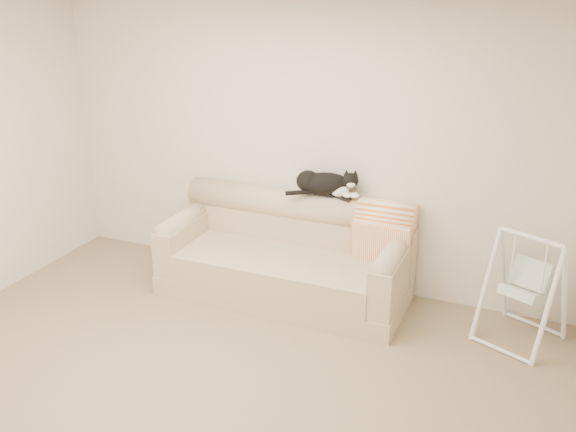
% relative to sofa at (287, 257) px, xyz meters
% --- Properties ---
extents(ground_plane, '(5.00, 5.00, 0.00)m').
position_rel_sofa_xyz_m(ground_plane, '(0.05, -1.62, -0.35)').
color(ground_plane, '#786850').
rests_on(ground_plane, ground).
extents(room_shell, '(5.04, 4.04, 2.60)m').
position_rel_sofa_xyz_m(room_shell, '(0.05, -1.62, 1.18)').
color(room_shell, beige).
rests_on(room_shell, ground).
extents(sofa, '(2.20, 0.93, 0.90)m').
position_rel_sofa_xyz_m(sofa, '(0.00, 0.00, 0.00)').
color(sofa, tan).
rests_on(sofa, ground).
extents(remote_a, '(0.18, 0.06, 0.03)m').
position_rel_sofa_xyz_m(remote_a, '(0.26, 0.24, 0.56)').
color(remote_a, black).
rests_on(remote_a, sofa).
extents(remote_b, '(0.18, 0.11, 0.02)m').
position_rel_sofa_xyz_m(remote_b, '(0.44, 0.22, 0.56)').
color(remote_b, black).
rests_on(remote_b, sofa).
extents(tuxedo_cat, '(0.64, 0.38, 0.26)m').
position_rel_sofa_xyz_m(tuxedo_cat, '(0.27, 0.24, 0.67)').
color(tuxedo_cat, black).
rests_on(tuxedo_cat, sofa).
extents(throw_blanket, '(0.50, 0.38, 0.58)m').
position_rel_sofa_xyz_m(throw_blanket, '(0.83, 0.23, 0.37)').
color(throw_blanket, orange).
rests_on(throw_blanket, sofa).
extents(baby_swing, '(0.74, 0.76, 0.91)m').
position_rel_sofa_xyz_m(baby_swing, '(2.03, -0.01, 0.10)').
color(baby_swing, white).
rests_on(baby_swing, ground).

